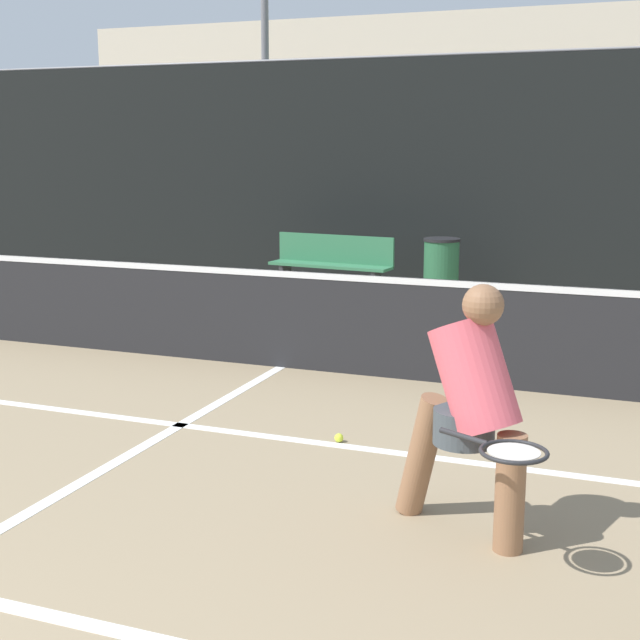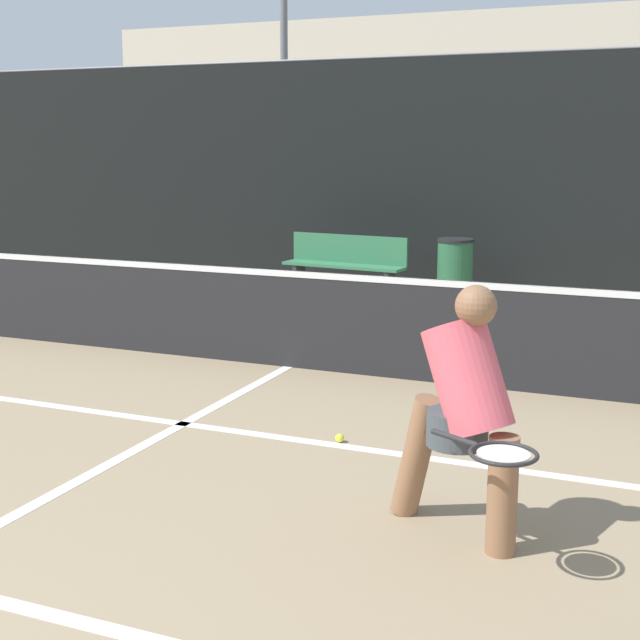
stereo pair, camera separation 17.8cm
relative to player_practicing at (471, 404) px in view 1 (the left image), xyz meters
The scene contains 11 objects.
court_service_line 2.83m from the player_practicing, 155.40° to the left, with size 8.25×0.10×0.01m, color white.
court_center_mark 2.70m from the player_practicing, 162.91° to the left, with size 0.10×4.66×0.01m, color white.
net 3.97m from the player_practicing, 128.75° to the left, with size 11.09×0.09×1.07m.
fence_back 8.66m from the player_practicing, 106.75° to the left, with size 24.00×0.06×3.40m.
player_practicing is the anchor object (origin of this frame).
tennis_ball_scattered_3 1.85m from the player_practicing, 134.72° to the left, with size 0.07×0.07×0.07m, color #D1E033.
courtside_bench 7.94m from the player_practicing, 115.83° to the left, with size 1.84×0.57×0.86m.
trash_bin 7.61m from the player_practicing, 104.66° to the left, with size 0.51×0.51×0.86m.
parked_car 11.21m from the player_practicing, 90.28° to the left, with size 1.69×4.09×1.51m.
tree_west 14.68m from the player_practicing, 110.50° to the left, with size 2.91×2.91×3.44m.
building_far 27.78m from the player_practicing, 95.14° to the left, with size 36.00×2.40×6.52m, color beige.
Camera 1 is at (3.39, -0.47, 2.16)m, focal length 50.00 mm.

